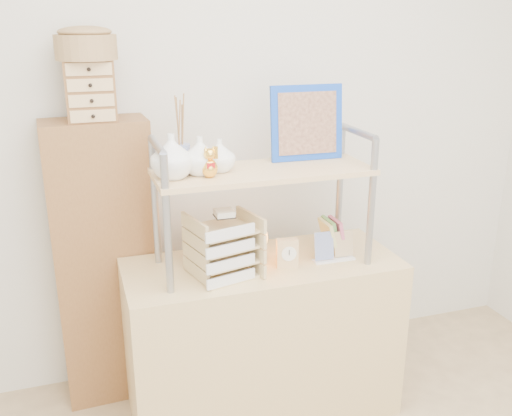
{
  "coord_description": "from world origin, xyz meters",
  "views": [
    {
      "loc": [
        -0.74,
        -0.95,
        1.77
      ],
      "look_at": [
        -0.03,
        1.2,
        1.01
      ],
      "focal_mm": 40.0,
      "sensor_mm": 36.0,
      "label": 1
    }
  ],
  "objects": [
    {
      "name": "salt_lamp",
      "position": [
        -0.02,
        1.26,
        0.84
      ],
      "size": [
        0.12,
        0.11,
        0.18
      ],
      "color": "brown",
      "rests_on": "desk"
    },
    {
      "name": "hutch",
      "position": [
        -0.1,
        1.21,
        1.2
      ],
      "size": [
        0.91,
        0.34,
        0.75
      ],
      "color": "#90949D",
      "rests_on": "desk"
    },
    {
      "name": "postcard_stand",
      "position": [
        0.31,
        1.13,
        0.79
      ],
      "size": [
        0.19,
        0.05,
        0.13
      ],
      "color": "white",
      "rests_on": "desk"
    },
    {
      "name": "woven_basket",
      "position": [
        -0.65,
        1.55,
        1.65
      ],
      "size": [
        0.25,
        0.25,
        0.1
      ],
      "primitive_type": "cylinder",
      "color": "#976B44",
      "rests_on": "drawer_chest"
    },
    {
      "name": "letter_tray",
      "position": [
        -0.19,
        1.13,
        0.87
      ],
      "size": [
        0.28,
        0.28,
        0.29
      ],
      "color": "#DDBB84",
      "rests_on": "desk"
    },
    {
      "name": "desk_clock",
      "position": [
        0.08,
        1.12,
        0.81
      ],
      "size": [
        0.1,
        0.06,
        0.13
      ],
      "color": "tan",
      "rests_on": "desk"
    },
    {
      "name": "desk",
      "position": [
        0.0,
        1.2,
        0.38
      ],
      "size": [
        1.2,
        0.5,
        0.75
      ],
      "primitive_type": "cube",
      "color": "#D3B66F",
      "rests_on": "ground"
    },
    {
      "name": "room_shell",
      "position": [
        0.0,
        0.39,
        1.69
      ],
      "size": [
        3.42,
        3.41,
        2.61
      ],
      "color": "silver",
      "rests_on": "ground"
    },
    {
      "name": "drawer_chest",
      "position": [
        -0.65,
        1.55,
        1.48
      ],
      "size": [
        0.2,
        0.16,
        0.25
      ],
      "color": "brown",
      "rests_on": "cabinet"
    },
    {
      "name": "cabinet",
      "position": [
        -0.65,
        1.57,
        0.68
      ],
      "size": [
        0.46,
        0.26,
        1.35
      ],
      "primitive_type": "cube",
      "rotation": [
        0.0,
        0.0,
        0.04
      ],
      "color": "brown",
      "rests_on": "ground"
    }
  ]
}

